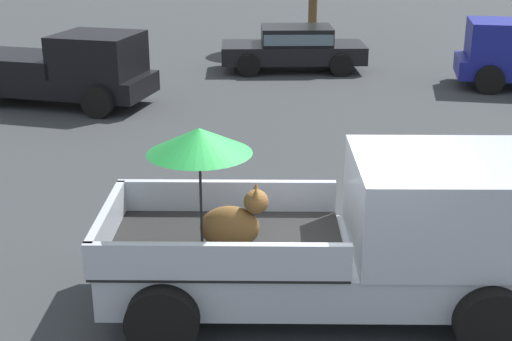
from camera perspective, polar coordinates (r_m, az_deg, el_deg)
name	(u,v)px	position (r m, az deg, el deg)	size (l,w,h in m)	color
ground_plane	(319,307)	(8.78, 5.06, -10.86)	(80.00, 80.00, 0.00)	#2D3033
pickup_truck_main	(359,235)	(8.37, 8.26, -5.16)	(5.28, 2.88, 2.35)	black
pickup_truck_far	(63,70)	(18.32, -15.29, 7.84)	(4.95, 2.52, 1.80)	black
parked_sedan_near	(294,46)	(21.78, 3.11, 9.98)	(4.56, 2.58, 1.33)	black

